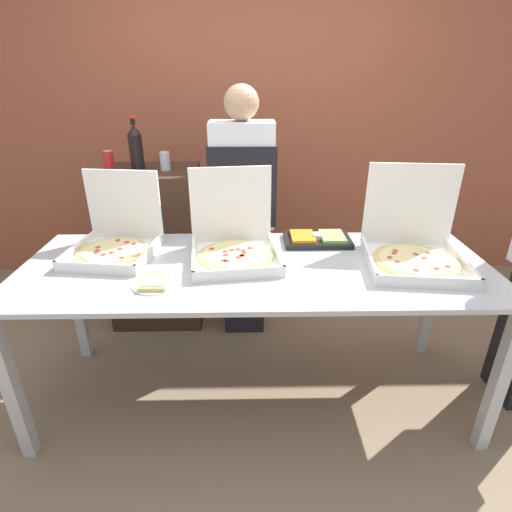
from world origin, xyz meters
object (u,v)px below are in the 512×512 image
object	(u,v)px
soda_can_colored	(109,160)
soda_can_silver	(165,161)
paper_plate_front_center	(155,282)
soda_bottle	(136,147)
person_server_vest	(243,205)
veggie_tray	(317,239)
pizza_box_near_left	(116,240)
pizza_box_near_right	(234,243)
pizza_box_far_right	(414,247)

from	to	relation	value
soda_can_colored	soda_can_silver	bearing A→B (deg)	-5.84
paper_plate_front_center	soda_bottle	size ratio (longest dim) A/B	0.63
soda_bottle	person_server_vest	world-z (taller)	person_server_vest
veggie_tray	person_server_vest	distance (m)	0.61
soda_bottle	pizza_box_near_left	bearing A→B (deg)	-87.49
pizza_box_near_left	veggie_tray	size ratio (longest dim) A/B	1.27
pizza_box_near_right	soda_can_silver	bearing A→B (deg)	115.34
pizza_box_far_right	soda_can_silver	xyz separation A→B (m)	(-1.39, 0.84, 0.27)
paper_plate_front_center	soda_can_colored	distance (m)	1.26
pizza_box_near_right	veggie_tray	world-z (taller)	pizza_box_near_right
soda_bottle	person_server_vest	bearing A→B (deg)	-14.27
paper_plate_front_center	soda_bottle	world-z (taller)	soda_bottle
soda_bottle	soda_can_silver	bearing A→B (deg)	-4.90
pizza_box_near_right	soda_can_silver	world-z (taller)	pizza_box_near_right
pizza_box_near_right	pizza_box_near_left	xyz separation A→B (m)	(-0.63, 0.06, -0.00)
pizza_box_near_left	soda_bottle	world-z (taller)	soda_bottle
pizza_box_near_left	person_server_vest	world-z (taller)	person_server_vest
pizza_box_near_right	soda_bottle	xyz separation A→B (m)	(-0.66, 0.78, 0.36)
pizza_box_near_left	paper_plate_front_center	world-z (taller)	pizza_box_near_left
pizza_box_near_right	pizza_box_far_right	size ratio (longest dim) A/B	0.94
veggie_tray	person_server_vest	xyz separation A→B (m)	(-0.43, 0.42, 0.07)
pizza_box_far_right	soda_bottle	size ratio (longest dim) A/B	1.56
pizza_box_near_right	person_server_vest	distance (m)	0.60
soda_can_silver	person_server_vest	distance (m)	0.60
pizza_box_near_left	veggie_tray	distance (m)	1.11
veggie_tray	person_server_vest	size ratio (longest dim) A/B	0.22
pizza_box_far_right	soda_can_silver	distance (m)	1.65
pizza_box_near_left	soda_can_colored	xyz separation A→B (m)	(-0.23, 0.75, 0.27)
veggie_tray	person_server_vest	bearing A→B (deg)	135.31
soda_bottle	soda_can_colored	bearing A→B (deg)	173.28
soda_can_silver	person_server_vest	world-z (taller)	person_server_vest
soda_bottle	person_server_vest	distance (m)	0.80
paper_plate_front_center	person_server_vest	world-z (taller)	person_server_vest
pizza_box_near_left	pizza_box_far_right	bearing A→B (deg)	1.99
pizza_box_far_right	soda_bottle	world-z (taller)	soda_bottle
pizza_box_near_left	paper_plate_front_center	xyz separation A→B (m)	(0.28, -0.36, -0.06)
pizza_box_far_right	paper_plate_front_center	bearing A→B (deg)	-163.39
paper_plate_front_center	soda_can_silver	world-z (taller)	soda_can_silver
pizza_box_far_right	person_server_vest	world-z (taller)	person_server_vest
soda_can_silver	person_server_vest	bearing A→B (deg)	-17.50
pizza_box_near_left	soda_can_colored	bearing A→B (deg)	113.99
pizza_box_near_left	soda_bottle	bearing A→B (deg)	99.38
pizza_box_near_right	veggie_tray	bearing A→B (deg)	14.13
soda_bottle	veggie_tray	bearing A→B (deg)	-28.03
soda_bottle	paper_plate_front_center	bearing A→B (deg)	-74.00
veggie_tray	soda_can_silver	xyz separation A→B (m)	(-0.94, 0.59, 0.33)
veggie_tray	pizza_box_near_left	bearing A→B (deg)	-173.65
pizza_box_near_left	pizza_box_near_right	bearing A→B (deg)	1.89
soda_bottle	soda_can_colored	distance (m)	0.22
pizza_box_near_right	pizza_box_near_left	world-z (taller)	pizza_box_near_right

